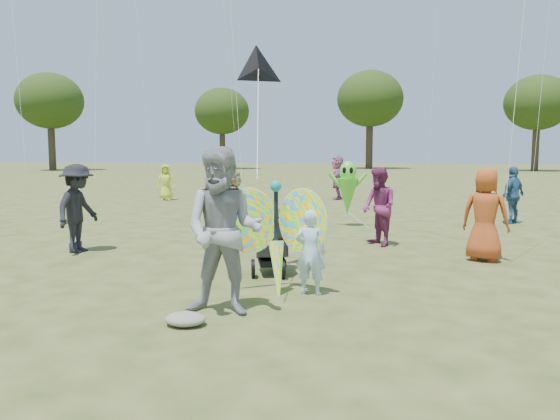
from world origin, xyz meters
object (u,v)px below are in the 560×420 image
(child_girl, at_px, (310,252))
(crowd_g, at_px, (166,182))
(crowd_c, at_px, (513,195))
(crowd_e, at_px, (379,207))
(crowd_b, at_px, (78,208))
(butterfly_kite, at_px, (276,236))
(adult_man, at_px, (224,231))
(crowd_j, at_px, (337,178))
(jogging_stroller, at_px, (272,236))
(alien_kite, at_px, (348,190))
(crowd_a, at_px, (485,215))
(crowd_d, at_px, (235,196))

(child_girl, height_order, crowd_g, crowd_g)
(crowd_c, relative_size, crowd_e, 0.95)
(crowd_b, xyz_separation_m, butterfly_kite, (4.36, -2.50, -0.06))
(adult_man, xyz_separation_m, crowd_j, (0.71, 16.31, -0.13))
(child_girl, distance_m, jogging_stroller, 1.48)
(adult_man, xyz_separation_m, alien_kite, (1.32, 8.10, -0.06))
(crowd_c, bearing_deg, crowd_e, 3.24)
(butterfly_kite, bearing_deg, crowd_a, 38.97)
(crowd_d, bearing_deg, crowd_j, -19.67)
(crowd_g, xyz_separation_m, alien_kite, (7.50, -6.76, 0.24))
(jogging_stroller, bearing_deg, crowd_j, 73.50)
(butterfly_kite, xyz_separation_m, alien_kite, (0.84, 7.00, 0.16))
(crowd_a, height_order, crowd_e, crowd_a)
(child_girl, bearing_deg, adult_man, 58.22)
(jogging_stroller, height_order, alien_kite, alien_kite)
(crowd_c, distance_m, alien_kite, 4.67)
(crowd_c, height_order, alien_kite, alien_kite)
(butterfly_kite, bearing_deg, jogging_stroller, 102.10)
(child_girl, relative_size, jogging_stroller, 1.08)
(child_girl, distance_m, butterfly_kite, 0.53)
(crowd_b, relative_size, butterfly_kite, 0.98)
(adult_man, bearing_deg, crowd_e, 71.43)
(crowd_a, height_order, crowd_j, crowd_j)
(crowd_a, height_order, crowd_g, crowd_a)
(child_girl, height_order, adult_man, adult_man)
(crowd_g, height_order, crowd_j, crowd_j)
(child_girl, height_order, butterfly_kite, butterfly_kite)
(jogging_stroller, bearing_deg, alien_kite, 64.71)
(crowd_e, distance_m, alien_kite, 2.98)
(crowd_a, relative_size, crowd_b, 0.97)
(crowd_e, distance_m, crowd_j, 11.17)
(crowd_d, xyz_separation_m, alien_kite, (3.20, -0.59, 0.25))
(crowd_c, xyz_separation_m, crowd_e, (-3.78, -4.12, 0.04))
(crowd_b, bearing_deg, child_girl, -111.34)
(adult_man, distance_m, crowd_b, 5.29)
(crowd_a, distance_m, jogging_stroller, 4.01)
(crowd_b, bearing_deg, jogging_stroller, -100.87)
(crowd_j, bearing_deg, jogging_stroller, -2.24)
(jogging_stroller, relative_size, butterfly_kite, 0.62)
(crowd_a, height_order, crowd_c, crowd_a)
(crowd_b, distance_m, crowd_g, 11.50)
(adult_man, bearing_deg, jogging_stroller, 87.48)
(crowd_e, bearing_deg, alien_kite, 165.32)
(crowd_a, bearing_deg, crowd_j, -53.20)
(crowd_b, xyz_separation_m, crowd_g, (-2.31, 11.27, -0.15))
(crowd_d, xyz_separation_m, butterfly_kite, (2.36, -7.59, 0.10))
(crowd_a, distance_m, crowd_j, 12.84)
(child_girl, bearing_deg, butterfly_kite, 5.55)
(adult_man, relative_size, crowd_e, 1.24)
(adult_man, relative_size, crowd_a, 1.21)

